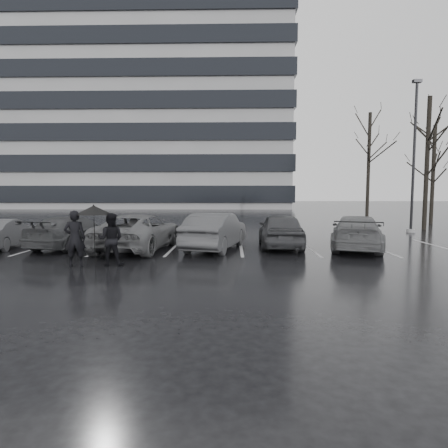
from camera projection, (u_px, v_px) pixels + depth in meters
The scene contains 16 objects.
ground at pixel (226, 257), 13.26m from camera, with size 160.00×160.00×0.00m, color black.
office_building at pixel (95, 117), 60.33m from camera, with size 61.00×26.00×29.00m.
car_main at pixel (281, 230), 15.64m from camera, with size 1.71×4.26×1.45m, color black.
car_west_a at pixel (215, 231), 15.08m from camera, with size 1.55×4.46×1.47m, color #29292B.
car_west_b at pixel (139, 232), 15.05m from camera, with size 2.37×5.13×1.43m, color #454547.
car_west_c at pixel (73, 232), 15.58m from camera, with size 1.83×4.49×1.30m, color black.
car_west_d at pixel (3, 233), 15.44m from camera, with size 1.28×3.66×1.21m, color #29292B.
car_east at pixel (357, 233), 15.01m from camera, with size 1.92×4.72×1.37m, color #454547.
pedestrian_left at pixel (75, 238), 11.61m from camera, with size 0.64×0.42×1.75m, color black.
pedestrian_right at pixel (111, 239), 11.77m from camera, with size 0.81×0.63×1.66m, color black.
umbrella at pixel (94, 210), 11.79m from camera, with size 1.13×1.13×1.92m.
lamp_post at pixel (414, 164), 21.08m from camera, with size 0.47×0.47×8.51m.
stall_stripes at pixel (208, 247), 15.77m from camera, with size 19.72×5.00×0.00m.
tree_east at pixel (427, 164), 22.60m from camera, with size 0.26×0.26×8.00m, color black.
tree_ne at pixel (433, 175), 26.57m from camera, with size 0.26×0.26×7.00m, color black.
tree_north at pixel (368, 167), 29.57m from camera, with size 0.26×0.26×8.50m, color black.
Camera 1 is at (0.24, -13.10, 2.32)m, focal length 30.00 mm.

